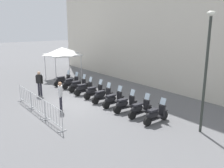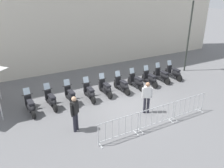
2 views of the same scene
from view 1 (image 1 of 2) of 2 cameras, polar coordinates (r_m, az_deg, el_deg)
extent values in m
plane|color=slate|center=(15.14, -9.04, -5.10)|extent=(120.00, 120.00, 0.00)
cylinder|color=black|center=(20.42, -9.88, 0.55)|extent=(0.18, 0.49, 0.48)
cylinder|color=black|center=(19.85, -12.95, 0.01)|extent=(0.18, 0.49, 0.48)
cube|color=black|center=(20.12, -11.40, 0.40)|extent=(0.35, 0.89, 0.10)
ellipsoid|color=black|center=(19.94, -12.13, 0.95)|extent=(0.42, 0.87, 0.40)
cube|color=black|center=(19.90, -12.08, 1.58)|extent=(0.33, 0.62, 0.10)
cube|color=black|center=(20.27, -10.36, 1.33)|extent=(0.35, 0.17, 0.60)
cylinder|color=black|center=(20.20, -10.40, 2.24)|extent=(0.56, 0.08, 0.04)
cube|color=silver|center=(20.19, -10.30, 2.76)|extent=(0.33, 0.16, 0.35)
cube|color=black|center=(20.36, -9.91, 1.29)|extent=(0.22, 0.33, 0.06)
cylinder|color=black|center=(19.57, -7.99, 0.04)|extent=(0.19, 0.49, 0.48)
cylinder|color=black|center=(18.93, -11.09, -0.56)|extent=(0.19, 0.49, 0.48)
cube|color=black|center=(19.23, -9.52, -0.14)|extent=(0.37, 0.89, 0.10)
ellipsoid|color=black|center=(19.03, -10.25, 0.42)|extent=(0.45, 0.87, 0.40)
cube|color=black|center=(19.00, -10.20, 1.08)|extent=(0.34, 0.63, 0.10)
cube|color=black|center=(19.40, -8.47, 0.84)|extent=(0.35, 0.17, 0.60)
cylinder|color=black|center=(19.33, -8.51, 1.79)|extent=(0.56, 0.09, 0.04)
cube|color=silver|center=(19.32, -8.40, 2.34)|extent=(0.33, 0.17, 0.35)
cube|color=black|center=(19.51, -8.01, 0.81)|extent=(0.23, 0.34, 0.06)
cylinder|color=black|center=(18.61, -6.20, -0.63)|extent=(0.15, 0.48, 0.48)
cylinder|color=black|center=(18.02, -9.56, -1.23)|extent=(0.15, 0.48, 0.48)
cube|color=black|center=(18.30, -7.86, -0.80)|extent=(0.30, 0.88, 0.10)
ellipsoid|color=black|center=(18.11, -8.64, -0.20)|extent=(0.38, 0.85, 0.40)
cube|color=black|center=(18.07, -8.58, 0.49)|extent=(0.30, 0.61, 0.10)
cube|color=black|center=(18.44, -6.71, 0.22)|extent=(0.34, 0.15, 0.60)
cylinder|color=black|center=(18.37, -6.74, 1.22)|extent=(0.56, 0.05, 0.04)
cube|color=silver|center=(18.35, -6.63, 1.79)|extent=(0.32, 0.15, 0.35)
cube|color=black|center=(18.54, -6.22, 0.18)|extent=(0.21, 0.33, 0.06)
cylinder|color=black|center=(17.61, -4.65, -1.43)|extent=(0.15, 0.48, 0.48)
cylinder|color=black|center=(17.04, -8.24, -2.06)|extent=(0.15, 0.48, 0.48)
cube|color=black|center=(17.31, -6.42, -1.61)|extent=(0.29, 0.87, 0.10)
ellipsoid|color=black|center=(17.12, -7.26, -0.98)|extent=(0.37, 0.84, 0.40)
cube|color=black|center=(17.08, -7.19, -0.25)|extent=(0.29, 0.60, 0.10)
cube|color=black|center=(17.45, -5.20, -0.54)|extent=(0.34, 0.14, 0.60)
cylinder|color=black|center=(17.37, -5.22, 0.52)|extent=(0.56, 0.04, 0.04)
cube|color=silver|center=(17.35, -5.09, 1.12)|extent=(0.32, 0.14, 0.35)
cube|color=black|center=(17.55, -4.67, -0.58)|extent=(0.20, 0.32, 0.06)
cylinder|color=black|center=(16.81, -2.30, -2.15)|extent=(0.15, 0.48, 0.48)
cylinder|color=black|center=(16.17, -5.93, -2.86)|extent=(0.15, 0.48, 0.48)
cube|color=black|center=(16.47, -4.08, -2.36)|extent=(0.29, 0.87, 0.10)
ellipsoid|color=black|center=(16.26, -4.93, -1.71)|extent=(0.37, 0.84, 0.40)
cube|color=black|center=(16.22, -4.85, -0.95)|extent=(0.29, 0.60, 0.10)
cube|color=black|center=(16.62, -2.84, -1.22)|extent=(0.34, 0.14, 0.60)
cylinder|color=black|center=(16.54, -2.85, -0.12)|extent=(0.56, 0.04, 0.04)
cube|color=silver|center=(16.53, -2.72, 0.51)|extent=(0.32, 0.14, 0.35)
cube|color=black|center=(16.74, -2.31, -1.26)|extent=(0.20, 0.32, 0.06)
cylinder|color=black|center=(15.93, -0.38, -3.05)|extent=(0.18, 0.49, 0.48)
cylinder|color=black|center=(15.20, -3.98, -3.92)|extent=(0.18, 0.49, 0.48)
cube|color=black|center=(15.54, -2.14, -3.34)|extent=(0.34, 0.89, 0.10)
ellipsoid|color=black|center=(15.31, -2.97, -2.68)|extent=(0.42, 0.86, 0.40)
cube|color=black|center=(15.27, -2.89, -1.87)|extent=(0.32, 0.62, 0.10)
cube|color=black|center=(15.73, -0.91, -2.10)|extent=(0.35, 0.17, 0.60)
cylinder|color=black|center=(15.64, -0.91, -0.93)|extent=(0.56, 0.08, 0.04)
cube|color=silver|center=(15.62, -0.77, -0.27)|extent=(0.33, 0.16, 0.35)
cube|color=black|center=(15.85, -0.39, -2.12)|extent=(0.22, 0.33, 0.06)
cylinder|color=black|center=(15.13, 2.25, -3.99)|extent=(0.18, 0.49, 0.48)
cylinder|color=black|center=(14.35, -1.40, -4.98)|extent=(0.18, 0.49, 0.48)
cube|color=black|center=(14.72, 0.47, -4.32)|extent=(0.35, 0.89, 0.10)
ellipsoid|color=black|center=(14.47, -0.36, -3.65)|extent=(0.43, 0.87, 0.40)
cube|color=black|center=(14.43, -0.27, -2.79)|extent=(0.33, 0.62, 0.10)
cube|color=black|center=(14.91, 1.73, -3.00)|extent=(0.35, 0.17, 0.60)
cylinder|color=black|center=(14.82, 1.74, -1.78)|extent=(0.56, 0.08, 0.04)
cube|color=silver|center=(14.81, 1.89, -1.07)|extent=(0.33, 0.17, 0.35)
cube|color=black|center=(15.05, 2.26, -3.01)|extent=(0.23, 0.34, 0.06)
cylinder|color=black|center=(14.31, 5.27, -5.10)|extent=(0.15, 0.48, 0.48)
cylinder|color=black|center=(13.58, 1.26, -6.10)|extent=(0.15, 0.48, 0.48)
cube|color=black|center=(13.92, 3.32, -5.43)|extent=(0.29, 0.87, 0.10)
ellipsoid|color=black|center=(13.68, 2.42, -4.71)|extent=(0.37, 0.84, 0.40)
cube|color=black|center=(13.63, 2.53, -3.81)|extent=(0.29, 0.60, 0.10)
cube|color=black|center=(14.10, 4.72, -4.05)|extent=(0.34, 0.14, 0.60)
cylinder|color=black|center=(14.00, 4.75, -2.77)|extent=(0.56, 0.04, 0.04)
cube|color=silver|center=(13.98, 4.92, -2.02)|extent=(0.32, 0.14, 0.35)
cube|color=black|center=(14.22, 5.30, -4.07)|extent=(0.20, 0.32, 0.06)
cylinder|color=black|center=(13.67, 8.66, -6.13)|extent=(0.16, 0.48, 0.48)
cylinder|color=black|center=(12.84, 4.82, -7.35)|extent=(0.16, 0.48, 0.48)
cube|color=black|center=(13.23, 6.81, -6.57)|extent=(0.31, 0.88, 0.10)
ellipsoid|color=black|center=(12.96, 5.96, -5.85)|extent=(0.39, 0.85, 0.40)
cube|color=black|center=(12.91, 6.08, -4.90)|extent=(0.30, 0.61, 0.10)
cube|color=black|center=(13.43, 8.16, -5.07)|extent=(0.35, 0.15, 0.60)
cylinder|color=black|center=(13.33, 8.21, -3.72)|extent=(0.56, 0.06, 0.04)
cube|color=silver|center=(13.31, 8.38, -2.94)|extent=(0.33, 0.15, 0.35)
cube|color=black|center=(13.58, 8.70, -5.06)|extent=(0.21, 0.33, 0.06)
cylinder|color=black|center=(13.00, 12.25, -7.36)|extent=(0.16, 0.49, 0.48)
cylinder|color=black|center=(12.13, 8.46, -8.78)|extent=(0.16, 0.49, 0.48)
cube|color=black|center=(12.54, 10.43, -7.88)|extent=(0.32, 0.88, 0.10)
ellipsoid|color=black|center=(12.26, 9.61, -7.16)|extent=(0.40, 0.85, 0.40)
cube|color=black|center=(12.20, 9.75, -6.16)|extent=(0.31, 0.61, 0.10)
cube|color=black|center=(12.76, 11.78, -6.27)|extent=(0.35, 0.15, 0.60)
cylinder|color=black|center=(12.65, 11.86, -4.86)|extent=(0.56, 0.06, 0.04)
cube|color=silver|center=(12.63, 12.04, -4.04)|extent=(0.33, 0.15, 0.35)
cube|color=black|center=(12.91, 12.31, -6.24)|extent=(0.21, 0.33, 0.06)
cube|color=#B2B5B7|center=(16.91, -20.77, -3.75)|extent=(0.06, 0.44, 0.04)
cube|color=#B2B5B7|center=(15.29, -18.72, -5.41)|extent=(0.06, 0.44, 0.04)
cylinder|color=#B2B5B7|center=(16.84, -20.99, -2.04)|extent=(0.04, 0.04, 1.05)
cylinder|color=#B2B5B7|center=(15.06, -18.77, -3.68)|extent=(0.04, 0.04, 1.05)
cylinder|color=#B2B5B7|center=(15.81, -20.10, -0.99)|extent=(1.94, 0.11, 0.04)
cylinder|color=#B2B5B7|center=(16.05, -19.84, -4.00)|extent=(1.94, 0.11, 0.04)
cylinder|color=#B2B5B7|center=(16.52, -20.68, -1.99)|extent=(0.02, 0.02, 0.87)
cylinder|color=#B2B5B7|center=(16.22, -20.33, -2.24)|extent=(0.02, 0.02, 0.87)
cylinder|color=#B2B5B7|center=(15.93, -19.97, -2.51)|extent=(0.02, 0.02, 0.87)
cylinder|color=#B2B5B7|center=(15.63, -19.59, -2.78)|extent=(0.02, 0.02, 0.87)
cylinder|color=#B2B5B7|center=(15.33, -19.20, -3.06)|extent=(0.02, 0.02, 0.87)
cube|color=#B2B5B7|center=(15.04, -18.36, -5.70)|extent=(0.06, 0.44, 0.04)
cube|color=#B2B5B7|center=(13.47, -15.73, -7.82)|extent=(0.06, 0.44, 0.04)
cylinder|color=#B2B5B7|center=(14.96, -18.61, -3.80)|extent=(0.04, 0.04, 1.05)
cylinder|color=#B2B5B7|center=(13.22, -15.74, -5.89)|extent=(0.04, 0.04, 1.05)
cylinder|color=#B2B5B7|center=(13.93, -17.42, -2.73)|extent=(1.94, 0.11, 0.04)
cylinder|color=#B2B5B7|center=(14.19, -17.16, -6.10)|extent=(1.94, 0.11, 0.04)
cylinder|color=#B2B5B7|center=(14.64, -18.21, -3.77)|extent=(0.02, 0.02, 0.87)
cylinder|color=#B2B5B7|center=(14.35, -17.76, -4.10)|extent=(0.02, 0.02, 0.87)
cylinder|color=#B2B5B7|center=(14.06, -17.29, -4.43)|extent=(0.02, 0.02, 0.87)
cylinder|color=#B2B5B7|center=(13.77, -16.80, -4.78)|extent=(0.02, 0.02, 0.87)
cylinder|color=#B2B5B7|center=(13.48, -16.30, -5.14)|extent=(0.02, 0.02, 0.87)
cube|color=#B2B5B7|center=(13.23, -15.26, -8.19)|extent=(0.06, 0.44, 0.04)
cube|color=#B2B5B7|center=(11.72, -11.77, -10.92)|extent=(0.06, 0.44, 0.04)
cylinder|color=#B2B5B7|center=(13.12, -15.54, -6.04)|extent=(0.04, 0.04, 1.05)
cylinder|color=#B2B5B7|center=(11.46, -11.72, -8.77)|extent=(0.04, 0.04, 1.05)
cylinder|color=#B2B5B7|center=(12.10, -13.90, -4.99)|extent=(1.94, 0.11, 0.04)
cylinder|color=#B2B5B7|center=(12.41, -13.67, -8.80)|extent=(1.94, 0.11, 0.04)
cylinder|color=#B2B5B7|center=(12.81, -15.00, -6.07)|extent=(0.02, 0.02, 0.87)
cylinder|color=#B2B5B7|center=(12.53, -14.41, -6.48)|extent=(0.02, 0.02, 0.87)
cylinder|color=#B2B5B7|center=(12.25, -13.79, -6.92)|extent=(0.02, 0.02, 0.87)
cylinder|color=#B2B5B7|center=(11.97, -13.14, -7.38)|extent=(0.02, 0.02, 0.87)
cylinder|color=#B2B5B7|center=(11.70, -12.46, -7.85)|extent=(0.02, 0.02, 0.87)
cylinder|color=#2D332D|center=(11.42, 21.28, 1.50)|extent=(0.12, 0.12, 5.24)
ellipsoid|color=silver|center=(11.20, 22.55, 15.30)|extent=(0.36, 0.36, 0.20)
cylinder|color=#23232D|center=(17.66, -16.50, -1.22)|extent=(0.14, 0.14, 0.90)
cylinder|color=#23232D|center=(17.75, -17.00, -1.18)|extent=(0.14, 0.14, 0.90)
cube|color=black|center=(17.54, -16.92, 1.17)|extent=(0.42, 0.40, 0.60)
sphere|color=tan|center=(17.45, -17.02, 2.51)|extent=(0.22, 0.22, 0.22)
cylinder|color=black|center=(17.43, -16.26, 0.97)|extent=(0.09, 0.09, 0.55)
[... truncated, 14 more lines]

